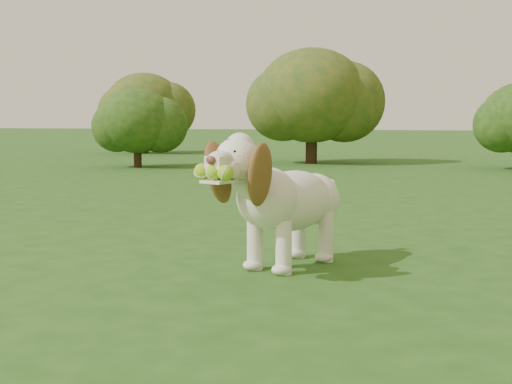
# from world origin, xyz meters

# --- Properties ---
(ground) EXTENTS (80.00, 80.00, 0.00)m
(ground) POSITION_xyz_m (0.00, 0.00, 0.00)
(ground) COLOR #214915
(ground) RESTS_ON ground
(dog) EXTENTS (0.62, 1.04, 0.70)m
(dog) POSITION_xyz_m (-0.47, -0.22, 0.37)
(dog) COLOR white
(dog) RESTS_ON ground
(shrub_a) EXTENTS (1.17, 1.17, 1.21)m
(shrub_a) POSITION_xyz_m (-4.41, 6.31, 0.71)
(shrub_a) COLOR #382314
(shrub_a) RESTS_ON ground
(shrub_e) EXTENTS (1.65, 1.65, 1.71)m
(shrub_e) POSITION_xyz_m (-6.14, 10.24, 1.00)
(shrub_e) COLOR #382314
(shrub_e) RESTS_ON ground
(shrub_b) EXTENTS (1.84, 1.84, 1.91)m
(shrub_b) POSITION_xyz_m (-2.04, 7.98, 1.12)
(shrub_b) COLOR #382314
(shrub_b) RESTS_ON ground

